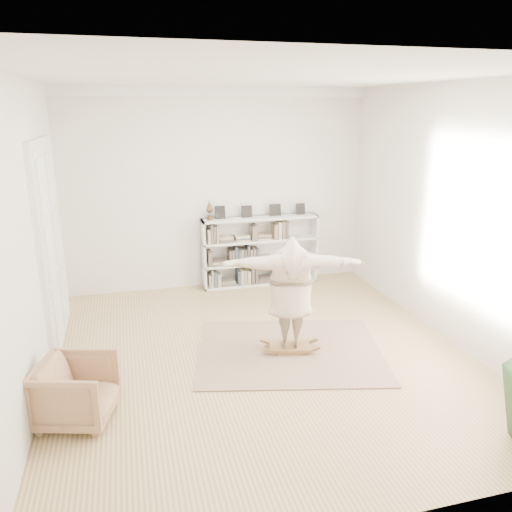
{
  "coord_description": "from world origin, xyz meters",
  "views": [
    {
      "loc": [
        -1.65,
        -5.92,
        3.24
      ],
      "look_at": [
        0.03,
        0.4,
        1.3
      ],
      "focal_mm": 35.0,
      "sensor_mm": 36.0,
      "label": 1
    }
  ],
  "objects": [
    {
      "name": "floor",
      "position": [
        0.0,
        0.0,
        0.0
      ],
      "size": [
        6.0,
        6.0,
        0.0
      ],
      "primitive_type": "plane",
      "color": "#96784D",
      "rests_on": "ground"
    },
    {
      "name": "room_shell",
      "position": [
        0.0,
        2.94,
        3.51
      ],
      "size": [
        6.0,
        6.0,
        6.0
      ],
      "color": "silver",
      "rests_on": "floor"
    },
    {
      "name": "doors",
      "position": [
        -2.7,
        1.3,
        1.4
      ],
      "size": [
        0.09,
        1.78,
        2.92
      ],
      "color": "white",
      "rests_on": "floor"
    },
    {
      "name": "bookshelf",
      "position": [
        0.74,
        2.82,
        0.64
      ],
      "size": [
        2.2,
        0.35,
        1.64
      ],
      "color": "silver",
      "rests_on": "floor"
    },
    {
      "name": "armchair",
      "position": [
        -2.3,
        -0.91,
        0.35
      ],
      "size": [
        0.94,
        0.92,
        0.7
      ],
      "primitive_type": "imported",
      "rotation": [
        0.0,
        0.0,
        1.29
      ],
      "color": "tan",
      "rests_on": "floor"
    },
    {
      "name": "rug",
      "position": [
        0.4,
        0.0,
        0.01
      ],
      "size": [
        2.89,
        2.51,
        0.02
      ],
      "primitive_type": "cube",
      "rotation": [
        0.0,
        0.0,
        -0.23
      ],
      "color": "tan",
      "rests_on": "floor"
    },
    {
      "name": "rocker_board",
      "position": [
        0.4,
        0.0,
        0.07
      ],
      "size": [
        0.61,
        0.45,
        0.12
      ],
      "rotation": [
        0.0,
        0.0,
        -0.23
      ],
      "color": "brown",
      "rests_on": "rug"
    },
    {
      "name": "person",
      "position": [
        0.4,
        0.0,
        0.92
      ],
      "size": [
        1.98,
        0.94,
        1.56
      ],
      "primitive_type": "imported",
      "rotation": [
        0.0,
        0.0,
        2.91
      ],
      "color": "#CAB197",
      "rests_on": "rocker_board"
    }
  ]
}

